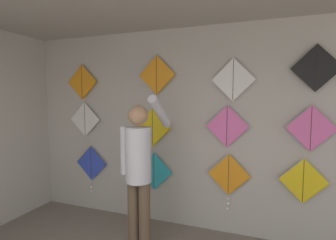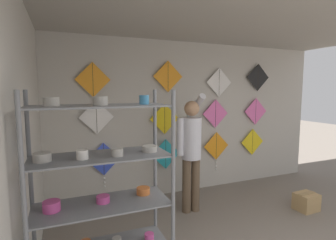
{
  "view_description": "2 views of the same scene",
  "coord_description": "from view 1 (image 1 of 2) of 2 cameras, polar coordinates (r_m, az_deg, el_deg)",
  "views": [
    {
      "loc": [
        1.03,
        -0.24,
        1.86
      ],
      "look_at": [
        -0.16,
        2.97,
        1.55
      ],
      "focal_mm": 28.0,
      "sensor_mm": 36.0,
      "label": 1
    },
    {
      "loc": [
        -2.2,
        -1.12,
        1.93
      ],
      "look_at": [
        -0.53,
        2.97,
        1.42
      ],
      "focal_mm": 28.0,
      "sensor_mm": 36.0,
      "label": 2
    }
  ],
  "objects": [
    {
      "name": "back_panel",
      "position": [
        3.71,
        4.15,
        -2.0
      ],
      "size": [
        5.8,
        0.06,
        2.8
      ],
      "primitive_type": "cube",
      "color": "#BCB7AD",
      "rests_on": "ground"
    },
    {
      "name": "shopkeeper",
      "position": [
        3.14,
        -6.36,
        -9.67
      ],
      "size": [
        0.48,
        0.64,
        1.88
      ],
      "rotation": [
        0.0,
        0.0,
        -0.07
      ],
      "color": "brown",
      "rests_on": "ground"
    },
    {
      "name": "kite_0",
      "position": [
        4.46,
        -16.41,
        -9.47
      ],
      "size": [
        0.55,
        0.04,
        0.76
      ],
      "color": "blue"
    },
    {
      "name": "kite_1",
      "position": [
        3.92,
        -3.08,
        -11.01
      ],
      "size": [
        0.55,
        0.01,
        0.55
      ],
      "color": "#28B2C6"
    },
    {
      "name": "kite_2",
      "position": [
        3.63,
        13.02,
        -12.07
      ],
      "size": [
        0.55,
        0.04,
        0.76
      ],
      "color": "orange"
    },
    {
      "name": "kite_3",
      "position": [
        3.62,
        27.36,
        -11.69
      ],
      "size": [
        0.55,
        0.01,
        0.55
      ],
      "color": "yellow"
    },
    {
      "name": "kite_4",
      "position": [
        4.4,
        -17.63,
        0.11
      ],
      "size": [
        0.55,
        0.01,
        0.55
      ],
      "color": "white"
    },
    {
      "name": "kite_5",
      "position": [
        3.8,
        -3.4,
        -1.57
      ],
      "size": [
        0.55,
        0.01,
        0.55
      ],
      "color": "yellow"
    },
    {
      "name": "kite_6",
      "position": [
        3.5,
        12.7,
        -1.31
      ],
      "size": [
        0.55,
        0.01,
        0.55
      ],
      "color": "pink"
    },
    {
      "name": "kite_7",
      "position": [
        3.51,
        28.68,
        -1.59
      ],
      "size": [
        0.55,
        0.01,
        0.55
      ],
      "color": "pink"
    },
    {
      "name": "kite_8",
      "position": [
        4.41,
        -18.25,
        7.89
      ],
      "size": [
        0.55,
        0.01,
        0.55
      ],
      "color": "orange"
    },
    {
      "name": "kite_9",
      "position": [
        3.76,
        -2.53,
        9.8
      ],
      "size": [
        0.55,
        0.01,
        0.55
      ],
      "color": "orange"
    },
    {
      "name": "kite_10",
      "position": [
        3.48,
        14.0,
        8.51
      ],
      "size": [
        0.55,
        0.01,
        0.55
      ],
      "color": "white"
    },
    {
      "name": "kite_11",
      "position": [
        3.51,
        29.59,
        9.82
      ],
      "size": [
        0.55,
        0.01,
        0.55
      ],
      "color": "black"
    }
  ]
}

